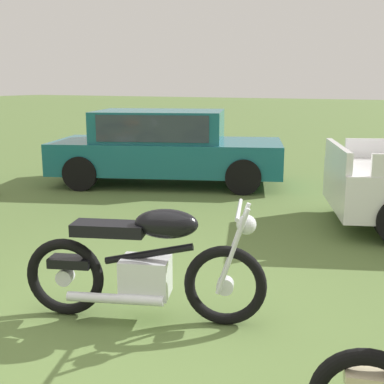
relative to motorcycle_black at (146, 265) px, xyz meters
name	(u,v)px	position (x,y,z in m)	size (l,w,h in m)	color
ground_plane	(125,336)	(0.01, -0.33, -0.49)	(120.00, 120.00, 0.00)	#567038
motorcycle_black	(146,265)	(0.00, 0.00, 0.00)	(1.95, 0.97, 1.02)	black
car_teal	(164,143)	(-2.92, 5.12, 0.31)	(4.74, 3.29, 1.43)	#19606B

